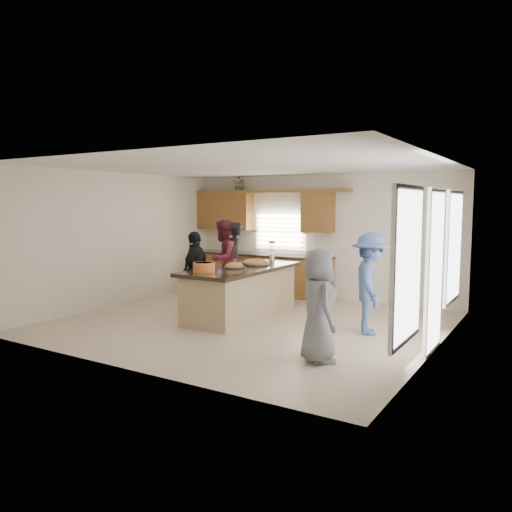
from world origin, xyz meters
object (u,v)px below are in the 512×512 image
Objects in this scene: woman_left_front at (196,270)px; woman_right_front at (318,305)px; island at (241,293)px; woman_right_back at (371,283)px; woman_left_mid at (223,259)px; salad_bowl at (204,267)px; woman_left_back at (234,260)px.

woman_left_front is 1.02× the size of woman_right_front.
woman_right_back is at bearing 1.15° from island.
woman_left_front reaches higher than island.
island is at bearing 11.97° from woman_right_front.
woman_left_front is (0.16, -1.20, -0.10)m from woman_left_mid.
woman_right_back is at bearing 64.76° from woman_left_mid.
woman_right_front reaches higher than island.
woman_left_front is at bearing 134.42° from salad_bowl.
island is 1.61× the size of woman_right_back.
island is 1.09m from salad_bowl.
woman_left_back reaches higher than salad_bowl.
woman_left_front is at bearing 65.43° from woman_right_back.
woman_left_back is at bearing 135.03° from woman_left_mid.
woman_left_back is 4.81m from woman_right_front.
woman_left_mid reaches higher than woman_right_back.
island is 1.57× the size of woman_left_back.
island is 1.75× the size of woman_right_front.
woman_right_front is (3.72, -3.03, -0.12)m from woman_left_mid.
woman_right_back reaches higher than woman_left_front.
woman_left_front is 4.00m from woman_right_front.
woman_right_front is at bearing 152.31° from woman_right_back.
woman_left_back reaches higher than woman_left_front.
woman_right_back is 1.08× the size of woman_right_front.
woman_left_back is at bearing 171.84° from woman_left_front.
salad_bowl is 2.49m from woman_left_mid.
woman_left_front reaches higher than salad_bowl.
woman_right_front is at bearing -17.82° from salad_bowl.
salad_bowl is at bearing 29.95° from woman_right_front.
woman_left_front is at bearing -18.55° from woman_left_back.
woman_left_back is at bearing 44.89° from woman_right_back.
woman_right_front is (2.38, -1.72, 0.32)m from island.
woman_left_mid reaches higher than woman_right_front.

